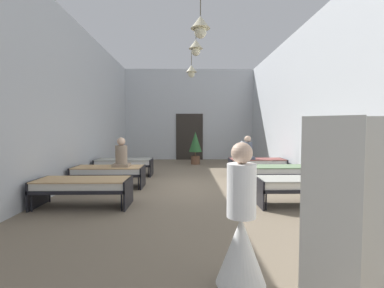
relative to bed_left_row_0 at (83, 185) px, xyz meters
The scene contains 13 objects.
ground_plane 3.01m from the bed_left_row_0, 39.72° to the left, with size 7.27×14.53×0.10m, color #7A6B56.
room_shell 4.49m from the bed_left_row_0, 55.67° to the left, with size 7.07×14.13×4.72m.
bed_left_row_0 is the anchor object (origin of this frame).
bed_right_row_0 4.57m from the bed_left_row_0, ahead, with size 1.90×0.84×0.57m.
bed_left_row_1 1.90m from the bed_left_row_0, 90.00° to the left, with size 1.90×0.84×0.57m.
bed_right_row_1 4.95m from the bed_left_row_0, 22.56° to the left, with size 1.90×0.84×0.57m.
bed_left_row_2 3.80m from the bed_left_row_0, 90.00° to the left, with size 1.90×0.84×0.57m.
bed_right_row_2 5.95m from the bed_left_row_0, 39.72° to the left, with size 1.90×0.84×0.57m.
nurse_near_aisle 3.99m from the bed_left_row_0, 47.36° to the right, with size 0.52×0.52×1.49m.
patient_seated_primary 5.63m from the bed_left_row_0, 41.24° to the left, with size 0.44×0.44×0.80m.
patient_seated_secondary 1.97m from the bed_left_row_0, 79.51° to the left, with size 0.44×0.44×0.80m.
potted_plant 7.35m from the bed_left_row_0, 69.76° to the left, with size 0.58×0.58×1.47m.
privacy_screen 5.20m from the bed_left_row_0, 45.60° to the right, with size 1.23×0.27×1.70m.
Camera 1 is at (-0.15, -7.63, 1.60)m, focal length 26.03 mm.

